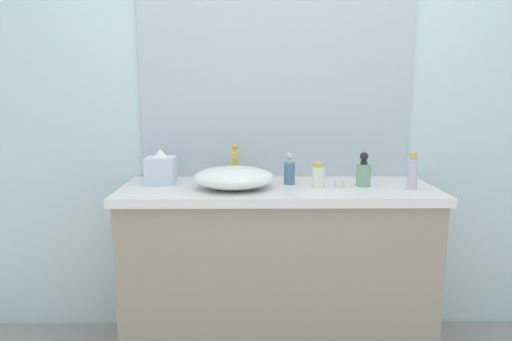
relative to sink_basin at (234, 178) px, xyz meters
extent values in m
cube|color=silver|center=(0.21, 0.34, 0.41)|extent=(6.00, 0.06, 2.60)
cube|color=gray|center=(0.21, 0.04, -0.49)|extent=(1.44, 0.48, 0.80)
cube|color=silver|center=(0.21, 0.04, -0.07)|extent=(1.48, 0.52, 0.04)
cube|color=#B2BCC6|center=(0.21, 0.30, 0.55)|extent=(1.39, 0.01, 1.20)
ellipsoid|color=white|center=(0.00, 0.00, 0.00)|extent=(0.38, 0.33, 0.10)
cylinder|color=gold|center=(0.00, 0.19, 0.03)|extent=(0.03, 0.03, 0.16)
cylinder|color=gold|center=(0.00, 0.14, 0.09)|extent=(0.03, 0.11, 0.03)
sphere|color=gold|center=(0.00, 0.21, 0.12)|extent=(0.03, 0.03, 0.03)
cylinder|color=#76A487|center=(0.61, 0.04, 0.00)|extent=(0.07, 0.07, 0.10)
cylinder|color=#232921|center=(0.61, 0.04, 0.06)|extent=(0.03, 0.03, 0.02)
sphere|color=black|center=(0.61, 0.04, 0.09)|extent=(0.04, 0.04, 0.04)
cylinder|color=black|center=(0.61, 0.03, 0.09)|extent=(0.02, 0.02, 0.02)
cylinder|color=silver|center=(0.82, -0.03, 0.02)|extent=(0.05, 0.05, 0.14)
cylinder|color=tan|center=(0.82, -0.03, 0.10)|extent=(0.03, 0.03, 0.03)
cylinder|color=teal|center=(0.27, 0.09, 0.00)|extent=(0.05, 0.05, 0.11)
cylinder|color=silver|center=(0.27, 0.09, 0.06)|extent=(0.02, 0.02, 0.02)
sphere|color=silver|center=(0.27, 0.09, 0.09)|extent=(0.03, 0.03, 0.03)
cylinder|color=silver|center=(0.27, 0.08, 0.09)|extent=(0.01, 0.02, 0.01)
cylinder|color=white|center=(0.40, 0.01, 0.00)|extent=(0.06, 0.06, 0.10)
cylinder|color=#E1A94E|center=(0.40, 0.01, 0.06)|extent=(0.05, 0.05, 0.02)
cube|color=silver|center=(-0.36, 0.11, 0.02)|extent=(0.14, 0.14, 0.13)
cone|color=white|center=(-0.36, 0.11, 0.10)|extent=(0.08, 0.08, 0.05)
cylinder|color=silver|center=(0.50, 0.02, -0.03)|extent=(0.05, 0.05, 0.03)
camera|label=1|loc=(0.09, -2.06, 0.39)|focal=31.73mm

